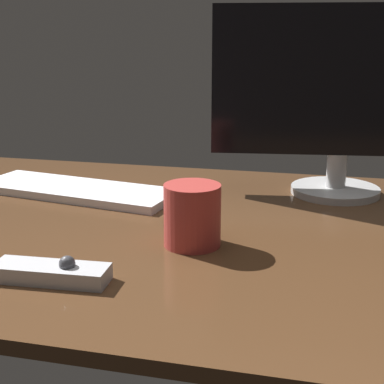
{
  "coord_description": "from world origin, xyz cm",
  "views": [
    {
      "loc": [
        21.76,
        -89.81,
        33.91
      ],
      "look_at": [
        0.03,
        -0.22,
        8.0
      ],
      "focal_mm": 52.37,
      "sensor_mm": 36.0,
      "label": 1
    }
  ],
  "objects_px": {
    "keyboard": "(76,190)",
    "coffee_mug": "(192,215)",
    "media_remote": "(52,272)",
    "monitor": "(342,93)"
  },
  "relations": [
    {
      "from": "media_remote",
      "to": "monitor",
      "type": "bearing_deg",
      "value": 51.96
    },
    {
      "from": "keyboard",
      "to": "media_remote",
      "type": "relative_size",
      "value": 2.63
    },
    {
      "from": "media_remote",
      "to": "coffee_mug",
      "type": "height_order",
      "value": "coffee_mug"
    },
    {
      "from": "keyboard",
      "to": "coffee_mug",
      "type": "bearing_deg",
      "value": -27.44
    },
    {
      "from": "coffee_mug",
      "to": "media_remote",
      "type": "bearing_deg",
      "value": -130.88
    },
    {
      "from": "keyboard",
      "to": "media_remote",
      "type": "height_order",
      "value": "media_remote"
    },
    {
      "from": "keyboard",
      "to": "coffee_mug",
      "type": "height_order",
      "value": "coffee_mug"
    },
    {
      "from": "monitor",
      "to": "media_remote",
      "type": "relative_size",
      "value": 3.23
    },
    {
      "from": "monitor",
      "to": "keyboard",
      "type": "height_order",
      "value": "monitor"
    },
    {
      "from": "monitor",
      "to": "keyboard",
      "type": "relative_size",
      "value": 1.23
    }
  ]
}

